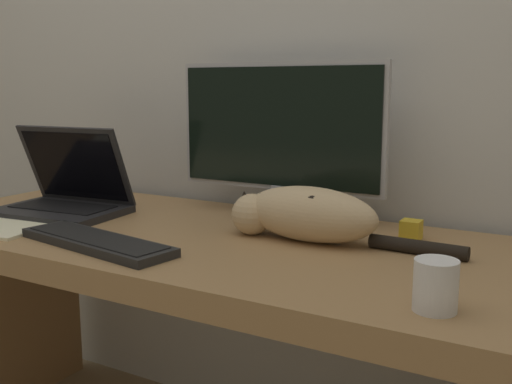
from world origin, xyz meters
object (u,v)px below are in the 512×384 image
object	(u,v)px
laptop	(65,196)
monitor	(279,138)
coffee_mug	(436,286)
external_keyboard	(96,242)
cat	(305,213)

from	to	relation	value
laptop	monitor	bearing A→B (deg)	18.32
monitor	laptop	bearing A→B (deg)	-156.24
monitor	coffee_mug	xyz separation A→B (m)	(0.54, -0.48, -0.18)
external_keyboard	coffee_mug	world-z (taller)	coffee_mug
laptop	cat	xyz separation A→B (m)	(0.73, 0.06, 0.02)
monitor	laptop	size ratio (longest dim) A/B	1.63
monitor	cat	bearing A→B (deg)	-47.59
external_keyboard	laptop	bearing A→B (deg)	155.91
laptop	external_keyboard	world-z (taller)	laptop
laptop	cat	world-z (taller)	laptop
external_keyboard	monitor	bearing A→B (deg)	73.40
monitor	cat	size ratio (longest dim) A/B	1.08
coffee_mug	laptop	bearing A→B (deg)	167.93
monitor	coffee_mug	world-z (taller)	monitor
cat	coffee_mug	world-z (taller)	cat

